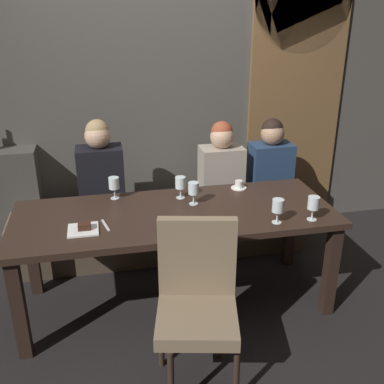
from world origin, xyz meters
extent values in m
plane|color=black|center=(0.00, 0.00, 0.00)|extent=(9.00, 9.00, 0.00)
cube|color=#4C4944|center=(0.00, 1.22, 1.50)|extent=(6.00, 0.12, 3.00)
cube|color=brown|center=(1.35, 1.15, 1.05)|extent=(0.90, 0.05, 2.10)
cube|color=black|center=(-1.03, -0.35, 0.35)|extent=(0.08, 0.08, 0.69)
cube|color=black|center=(1.03, -0.35, 0.35)|extent=(0.08, 0.08, 0.69)
cube|color=black|center=(-1.03, 0.35, 0.35)|extent=(0.08, 0.08, 0.69)
cube|color=black|center=(1.03, 0.35, 0.35)|extent=(0.08, 0.08, 0.69)
cube|color=#302119|center=(0.00, 0.00, 0.72)|extent=(2.20, 0.84, 0.04)
cube|color=#4A3C2E|center=(0.00, 0.70, 0.17)|extent=(2.50, 0.40, 0.35)
cube|color=brown|center=(0.00, 0.70, 0.40)|extent=(2.50, 0.44, 0.10)
cylinder|color=#302119|center=(-0.21, -0.98, 0.21)|extent=(0.04, 0.04, 0.42)
cylinder|color=#302119|center=(0.15, -0.98, 0.21)|extent=(0.04, 0.04, 0.42)
cylinder|color=#302119|center=(-0.21, -0.62, 0.21)|extent=(0.04, 0.04, 0.42)
cylinder|color=#302119|center=(0.15, -0.62, 0.21)|extent=(0.04, 0.04, 0.42)
cube|color=#7F6B51|center=(-0.03, -0.80, 0.46)|extent=(0.53, 0.53, 0.08)
cube|color=#7F6B51|center=(0.02, -0.61, 0.74)|extent=(0.44, 0.16, 0.48)
cube|color=black|center=(-0.48, 0.68, 0.74)|extent=(0.36, 0.24, 0.58)
sphere|color=tan|center=(-0.48, 0.68, 1.12)|extent=(0.20, 0.20, 0.20)
sphere|color=#9E7F56|center=(-0.48, 0.69, 1.16)|extent=(0.18, 0.18, 0.18)
cube|color=#9E9384|center=(0.52, 0.70, 0.71)|extent=(0.36, 0.24, 0.51)
sphere|color=tan|center=(0.52, 0.70, 1.05)|extent=(0.20, 0.20, 0.20)
sphere|color=brown|center=(0.52, 0.71, 1.09)|extent=(0.18, 0.18, 0.18)
cube|color=navy|center=(0.97, 0.71, 0.70)|extent=(0.36, 0.24, 0.51)
sphere|color=tan|center=(0.97, 0.71, 1.05)|extent=(0.20, 0.20, 0.20)
sphere|color=black|center=(0.97, 0.72, 1.08)|extent=(0.18, 0.18, 0.18)
cylinder|color=silver|center=(0.86, -0.31, 0.74)|extent=(0.06, 0.06, 0.00)
cylinder|color=silver|center=(0.86, -0.31, 0.78)|extent=(0.01, 0.01, 0.07)
cylinder|color=silver|center=(0.86, -0.31, 0.86)|extent=(0.08, 0.08, 0.08)
cylinder|color=maroon|center=(0.86, -0.31, 0.83)|extent=(0.07, 0.07, 0.02)
cylinder|color=silver|center=(-0.39, 0.32, 0.74)|extent=(0.06, 0.06, 0.00)
cylinder|color=silver|center=(-0.39, 0.32, 0.78)|extent=(0.01, 0.01, 0.07)
cylinder|color=silver|center=(-0.39, 0.32, 0.86)|extent=(0.08, 0.08, 0.08)
cylinder|color=maroon|center=(-0.39, 0.32, 0.84)|extent=(0.07, 0.07, 0.04)
cylinder|color=silver|center=(0.08, 0.23, 0.74)|extent=(0.06, 0.06, 0.00)
cylinder|color=silver|center=(0.08, 0.23, 0.78)|extent=(0.01, 0.01, 0.07)
cylinder|color=silver|center=(0.08, 0.23, 0.86)|extent=(0.08, 0.08, 0.08)
cylinder|color=silver|center=(0.62, -0.30, 0.74)|extent=(0.06, 0.06, 0.00)
cylinder|color=silver|center=(0.62, -0.30, 0.78)|extent=(0.01, 0.01, 0.07)
cylinder|color=silver|center=(0.62, -0.30, 0.86)|extent=(0.08, 0.08, 0.08)
cylinder|color=silver|center=(0.15, 0.10, 0.74)|extent=(0.06, 0.06, 0.00)
cylinder|color=silver|center=(0.15, 0.10, 0.78)|extent=(0.01, 0.01, 0.07)
cylinder|color=silver|center=(0.15, 0.10, 0.86)|extent=(0.08, 0.08, 0.08)
cylinder|color=white|center=(0.56, 0.32, 0.74)|extent=(0.12, 0.12, 0.01)
cylinder|color=white|center=(0.56, 0.32, 0.78)|extent=(0.06, 0.06, 0.06)
cylinder|color=brown|center=(0.56, 0.32, 0.80)|extent=(0.05, 0.05, 0.01)
cube|color=white|center=(-0.62, -0.15, 0.74)|extent=(0.19, 0.19, 0.01)
cube|color=#381E14|center=(-0.61, -0.15, 0.77)|extent=(0.08, 0.06, 0.04)
cube|color=silver|center=(-0.48, -0.11, 0.74)|extent=(0.05, 0.17, 0.01)
camera|label=1|loc=(-0.47, -2.76, 2.05)|focal=42.01mm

